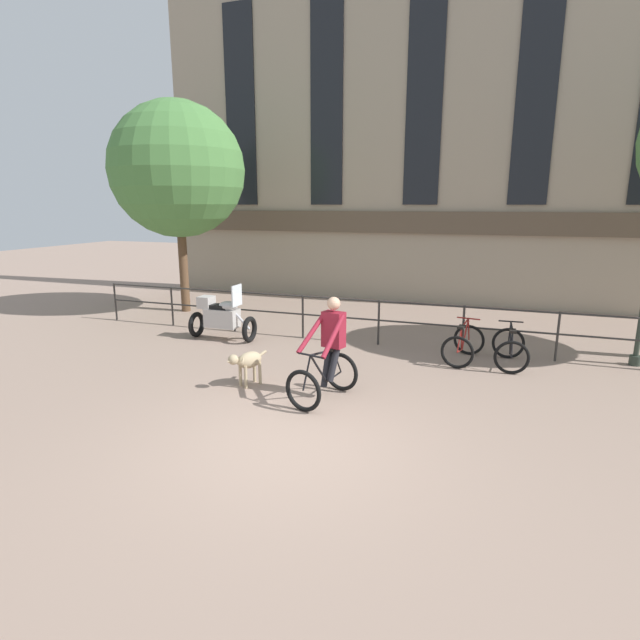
{
  "coord_description": "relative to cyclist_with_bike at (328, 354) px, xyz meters",
  "views": [
    {
      "loc": [
        2.47,
        -5.75,
        3.18
      ],
      "look_at": [
        -0.6,
        2.86,
        1.05
      ],
      "focal_mm": 28.0,
      "sensor_mm": 36.0,
      "label": 1
    }
  ],
  "objects": [
    {
      "name": "building_facade",
      "position": [
        0.06,
        9.27,
        5.06
      ],
      "size": [
        18.0,
        0.72,
        11.7
      ],
      "color": "gray",
      "rests_on": "ground_plane"
    },
    {
      "name": "cyclist_with_bike",
      "position": [
        0.0,
        0.0,
        0.0
      ],
      "size": [
        0.96,
        1.31,
        1.7
      ],
      "rotation": [
        0.0,
        0.0,
        -0.27
      ],
      "color": "black",
      "rests_on": "ground_plane"
    },
    {
      "name": "parked_bicycle_mid_left",
      "position": [
        2.9,
        2.83,
        -0.41
      ],
      "size": [
        0.71,
        1.14,
        0.86
      ],
      "rotation": [
        0.0,
        0.0,
        3.19
      ],
      "color": "black",
      "rests_on": "ground_plane"
    },
    {
      "name": "tree_canalside_left",
      "position": [
        -6.31,
        5.17,
        3.36
      ],
      "size": [
        3.83,
        3.83,
        6.04
      ],
      "color": "brown",
      "rests_on": "ground_plane"
    },
    {
      "name": "dog",
      "position": [
        -1.53,
        0.05,
        -0.3
      ],
      "size": [
        0.48,
        0.81,
        0.65
      ],
      "rotation": [
        0.0,
        0.0,
        -0.46
      ],
      "color": "tan",
      "rests_on": "ground_plane"
    },
    {
      "name": "parked_bicycle_near_lamp",
      "position": [
        1.99,
        2.83,
        -0.41
      ],
      "size": [
        0.82,
        1.2,
        0.86
      ],
      "rotation": [
        0.0,
        0.0,
        2.99
      ],
      "color": "black",
      "rests_on": "ground_plane"
    },
    {
      "name": "canal_railing",
      "position": [
        0.06,
        3.48,
        -0.05
      ],
      "size": [
        15.05,
        0.05,
        1.05
      ],
      "color": "#2D2B28",
      "rests_on": "ground_plane"
    },
    {
      "name": "parked_motorcycle",
      "position": [
        -3.58,
        2.66,
        -0.2
      ],
      "size": [
        1.58,
        0.63,
        1.35
      ],
      "rotation": [
        0.0,
        0.0,
        1.56
      ],
      "color": "black",
      "rests_on": "ground_plane"
    },
    {
      "name": "ground_plane",
      "position": [
        0.06,
        -1.72,
        -0.76
      ],
      "size": [
        60.0,
        60.0,
        0.0
      ],
      "primitive_type": "plane",
      "color": "gray"
    }
  ]
}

